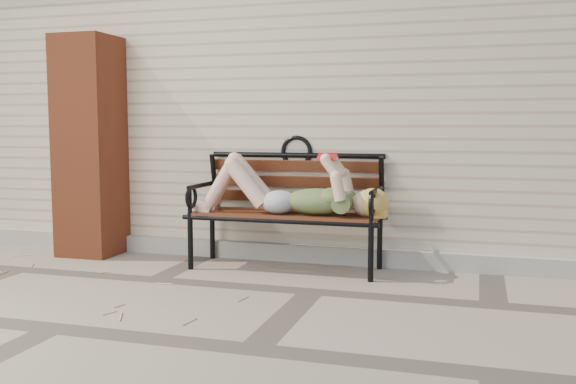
% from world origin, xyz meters
% --- Properties ---
extents(ground, '(80.00, 80.00, 0.00)m').
position_xyz_m(ground, '(0.00, 0.00, 0.00)').
color(ground, gray).
rests_on(ground, ground).
extents(house_wall, '(8.00, 4.00, 3.00)m').
position_xyz_m(house_wall, '(0.00, 3.00, 1.50)').
color(house_wall, beige).
rests_on(house_wall, ground).
extents(foundation_strip, '(8.00, 0.10, 0.15)m').
position_xyz_m(foundation_strip, '(0.00, 0.97, 0.07)').
color(foundation_strip, '#ADA99C').
rests_on(foundation_strip, ground).
extents(brick_pillar, '(0.50, 0.50, 2.00)m').
position_xyz_m(brick_pillar, '(-2.30, 0.75, 1.00)').
color(brick_pillar, brown).
rests_on(brick_pillar, ground).
extents(garden_bench, '(1.71, 0.68, 1.11)m').
position_xyz_m(garden_bench, '(-0.40, 0.75, 0.62)').
color(garden_bench, black).
rests_on(garden_bench, ground).
extents(reading_woman, '(1.61, 0.37, 0.51)m').
position_xyz_m(reading_woman, '(-0.38, 0.62, 0.66)').
color(reading_woman, '#092F42').
rests_on(reading_woman, ground).
extents(straw_scatter, '(2.76, 1.66, 0.01)m').
position_xyz_m(straw_scatter, '(-2.00, -0.39, 0.01)').
color(straw_scatter, '#E3B46F').
rests_on(straw_scatter, ground).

